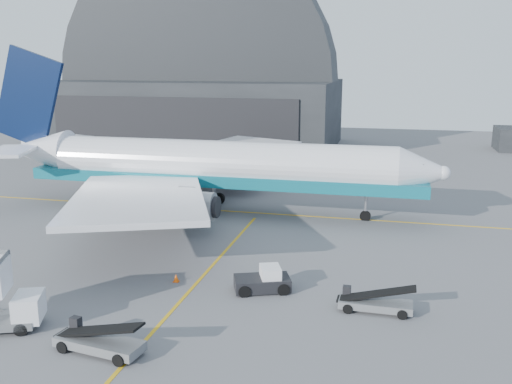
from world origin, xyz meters
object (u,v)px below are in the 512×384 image
(belt_loader_a, at_px, (99,341))
(belt_loader_b, at_px, (375,303))
(pushback_tug, at_px, (264,281))
(airliner, at_px, (204,165))

(belt_loader_a, relative_size, belt_loader_b, 1.11)
(pushback_tug, xyz_separation_m, belt_loader_a, (-6.89, -10.47, -0.03))
(pushback_tug, bearing_deg, belt_loader_b, -33.05)
(airliner, bearing_deg, belt_loader_a, -82.40)
(belt_loader_b, bearing_deg, belt_loader_a, -147.73)
(airliner, height_order, belt_loader_a, airliner)
(pushback_tug, relative_size, belt_loader_b, 0.88)
(pushback_tug, relative_size, belt_loader_a, 0.79)
(belt_loader_b, bearing_deg, pushback_tug, 168.65)
(airliner, height_order, pushback_tug, airliner)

